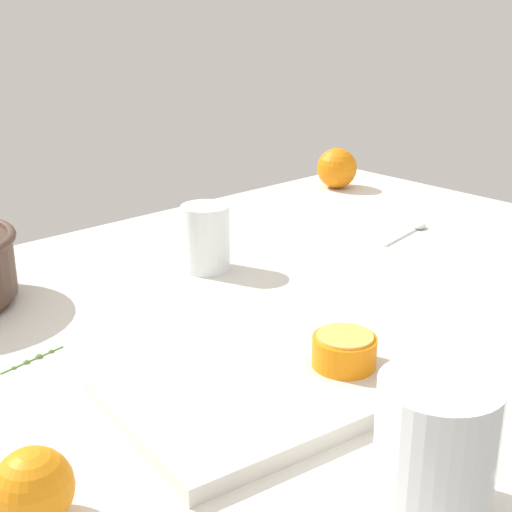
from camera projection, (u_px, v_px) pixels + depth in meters
The scene contains 9 objects.
ground_plane at pixel (264, 316), 99.15cm from camera, with size 143.15×92.91×3.00cm, color silver.
juice_glass at pixel (434, 457), 58.06cm from camera, with size 9.80×9.80×11.80cm.
second_glass at pixel (206, 241), 110.13cm from camera, with size 7.39×7.39×10.12cm.
cutting_board at pixel (274, 382), 77.37cm from camera, with size 33.82×23.07×1.85cm, color beige.
orange_half_0 at pixel (344, 350), 78.44cm from camera, with size 7.01×7.01×3.64cm.
loose_orange_0 at pixel (33, 488), 57.27cm from camera, with size 6.55×6.55×6.55cm, color orange.
loose_orange_2 at pixel (337, 168), 156.71cm from camera, with size 8.62×8.62×8.62cm, color orange.
spoon at pixel (411, 230), 128.29cm from camera, with size 14.27×3.83×1.00cm.
herb_sprig_1 at pixel (34, 358), 84.03cm from camera, with size 8.43×1.61×0.91cm.
Camera 1 is at (-61.77, -66.04, 40.00)cm, focal length 51.07 mm.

